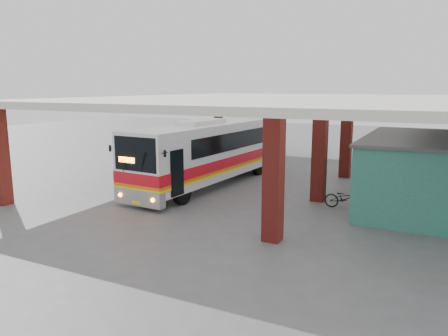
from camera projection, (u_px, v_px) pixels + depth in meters
ground at (232, 208)px, 19.02m from camera, size 90.00×90.00×0.00m
brick_columns at (299, 147)px, 22.38m from camera, size 20.10×21.60×4.35m
canopy_roof at (292, 100)px, 23.68m from camera, size 21.00×23.00×0.30m
shop_building at (427, 172)px, 18.93m from camera, size 5.20×8.20×3.11m
coach_bus at (211, 152)px, 23.47m from camera, size 3.35×12.34×3.55m
motorcycle at (345, 198)px, 18.86m from camera, size 1.81×0.64×0.95m
pedestrian at (274, 197)px, 17.79m from camera, size 0.64×0.48×1.60m
red_chair at (378, 175)px, 24.39m from camera, size 0.47×0.47×0.76m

